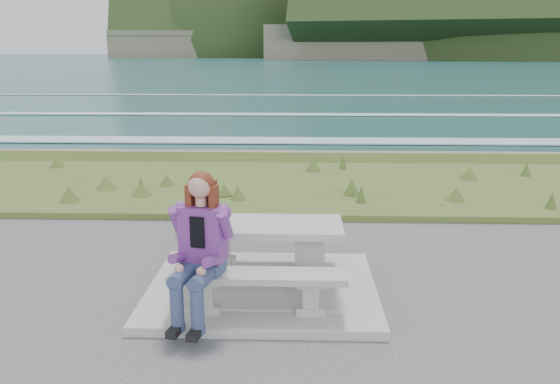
{
  "coord_description": "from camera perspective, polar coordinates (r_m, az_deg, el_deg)",
  "views": [
    {
      "loc": [
        0.4,
        -5.81,
        2.72
      ],
      "look_at": [
        0.16,
        1.2,
        0.9
      ],
      "focal_mm": 35.0,
      "sensor_mm": 36.0,
      "label": 1
    }
  ],
  "objects": [
    {
      "name": "concrete_slab",
      "position": [
        6.4,
        -1.84,
        -10.11
      ],
      "size": [
        2.6,
        2.1,
        0.1
      ],
      "primitive_type": "cube",
      "color": "#AEAEA9",
      "rests_on": "ground"
    },
    {
      "name": "picnic_table",
      "position": [
        6.17,
        -1.88,
        -4.75
      ],
      "size": [
        1.8,
        0.75,
        0.75
      ],
      "color": "#AEAEA9",
      "rests_on": "concrete_slab"
    },
    {
      "name": "bench_landward",
      "position": [
        5.6,
        -2.34,
        -9.37
      ],
      "size": [
        1.8,
        0.35,
        0.45
      ],
      "color": "#AEAEA9",
      "rests_on": "concrete_slab"
    },
    {
      "name": "bench_seaward",
      "position": [
        6.9,
        -1.49,
        -4.67
      ],
      "size": [
        1.8,
        0.35,
        0.45
      ],
      "color": "#AEAEA9",
      "rests_on": "concrete_slab"
    },
    {
      "name": "grass_verge",
      "position": [
        11.15,
        -0.18,
        0.41
      ],
      "size": [
        160.0,
        4.5,
        0.22
      ],
      "primitive_type": "cube",
      "color": "#384B1C",
      "rests_on": "ground"
    },
    {
      "name": "shore_drop",
      "position": [
        13.98,
        0.25,
        3.3
      ],
      "size": [
        160.0,
        0.8,
        2.2
      ],
      "primitive_type": "cube",
      "color": "#655B4B",
      "rests_on": "ground"
    },
    {
      "name": "ocean",
      "position": [
        31.22,
        1.17,
        6.29
      ],
      "size": [
        1600.0,
        1600.0,
        0.09
      ],
      "color": "#1B4B4E",
      "rests_on": "ground"
    },
    {
      "name": "seated_woman",
      "position": [
        5.47,
        -8.61,
        -7.88
      ],
      "size": [
        0.58,
        0.83,
        1.49
      ],
      "rotation": [
        0.0,
        0.0,
        -0.23
      ],
      "color": "navy",
      "rests_on": "concrete_slab"
    }
  ]
}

